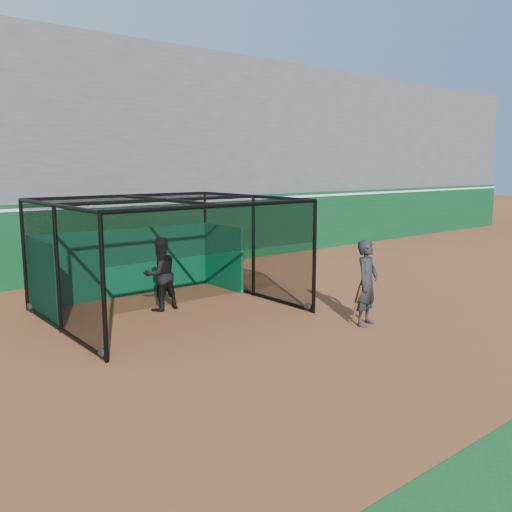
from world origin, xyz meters
TOP-DOWN VIEW (x-y plane):
  - ground at (0.00, 0.00)m, footprint 120.00×120.00m
  - outfield_wall at (0.00, 8.50)m, footprint 50.00×0.50m
  - grandstand at (0.00, 12.27)m, footprint 50.00×7.85m
  - batting_cage at (-0.70, 3.31)m, footprint 5.53×4.86m
  - batter at (-0.78, 3.57)m, footprint 0.94×0.75m
  - on_deck_player at (2.22, -0.57)m, footprint 0.82×0.66m

SIDE VIEW (x-z plane):
  - ground at x=0.00m, z-range 0.00..0.00m
  - batter at x=-0.78m, z-range 0.00..1.86m
  - on_deck_player at x=2.22m, z-range 0.00..1.97m
  - outfield_wall at x=0.00m, z-range 0.04..2.54m
  - batting_cage at x=-0.70m, z-range 0.00..2.79m
  - grandstand at x=0.00m, z-range 0.00..8.95m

